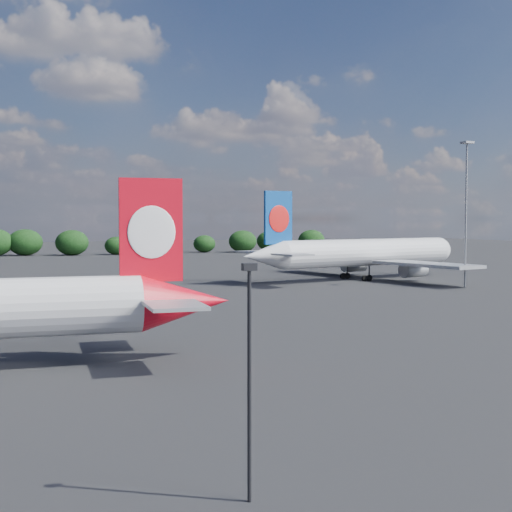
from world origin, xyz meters
name	(u,v)px	position (x,y,z in m)	size (l,w,h in m)	color
ground	(7,301)	(0.00, 60.00, 0.00)	(500.00, 500.00, 0.00)	black
china_southern_airliner	(359,253)	(60.50, 70.63, 4.72)	(47.39, 45.27, 15.51)	silver
apron_lamp_post	(249,367)	(4.54, -14.87, 5.26)	(0.55, 0.30, 9.26)	black
floodlight_mast_near	(466,194)	(68.55, 51.61, 14.87)	(1.60, 1.60, 23.12)	gray
billboard_yellow	(24,243)	(12.00, 182.00, 3.87)	(5.00, 0.30, 5.50)	yellow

